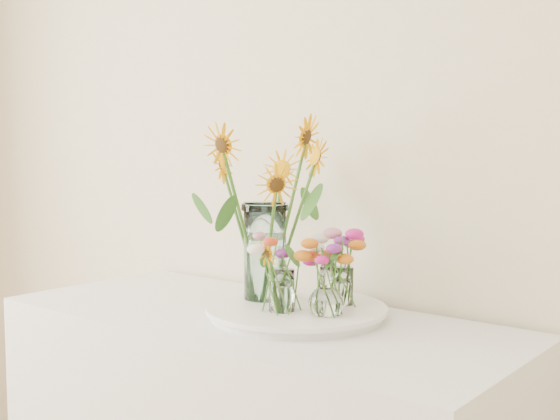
% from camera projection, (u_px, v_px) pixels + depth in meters
% --- Properties ---
extents(tray, '(0.44, 0.44, 0.02)m').
position_uv_depth(tray, '(296.00, 313.00, 1.80)').
color(tray, white).
rests_on(tray, counter).
extents(mason_jar, '(0.12, 0.12, 0.27)m').
position_uv_depth(mason_jar, '(265.00, 252.00, 1.87)').
color(mason_jar, silver).
rests_on(mason_jar, tray).
extents(sunflower_bouquet, '(0.53, 0.53, 0.50)m').
position_uv_depth(sunflower_bouquet, '(265.00, 209.00, 1.86)').
color(sunflower_bouquet, '#F2A305').
rests_on(sunflower_bouquet, tray).
extents(small_vase_a, '(0.08, 0.08, 0.11)m').
position_uv_depth(small_vase_a, '(282.00, 291.00, 1.73)').
color(small_vase_a, white).
rests_on(small_vase_a, tray).
extents(wildflower_posy_a, '(0.20, 0.20, 0.20)m').
position_uv_depth(wildflower_posy_a, '(282.00, 273.00, 1.73)').
color(wildflower_posy_a, '#CB6611').
rests_on(wildflower_posy_a, tray).
extents(small_vase_b, '(0.11, 0.11, 0.12)m').
position_uv_depth(small_vase_b, '(326.00, 292.00, 1.69)').
color(small_vase_b, white).
rests_on(small_vase_b, tray).
extents(wildflower_posy_b, '(0.19, 0.19, 0.21)m').
position_uv_depth(wildflower_posy_b, '(326.00, 274.00, 1.69)').
color(wildflower_posy_b, '#CB6611').
rests_on(wildflower_posy_b, tray).
extents(small_vase_c, '(0.07, 0.07, 0.10)m').
position_uv_depth(small_vase_c, '(342.00, 287.00, 1.81)').
color(small_vase_c, white).
rests_on(small_vase_c, tray).
extents(wildflower_posy_c, '(0.19, 0.19, 0.19)m').
position_uv_depth(wildflower_posy_c, '(342.00, 270.00, 1.80)').
color(wildflower_posy_c, '#CB6611').
rests_on(wildflower_posy_c, tray).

